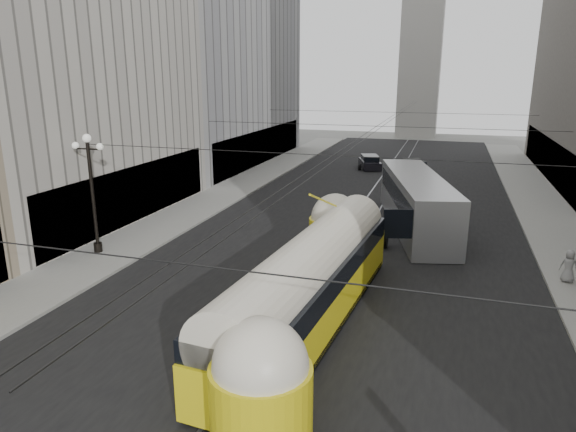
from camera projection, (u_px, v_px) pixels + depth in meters
The scene contains 14 objects.
road at pixel (370, 208), 37.64m from camera, with size 20.00×85.00×0.02m, color black.
sidewalk_left at pixel (238, 187), 44.31m from camera, with size 4.00×72.00×0.15m, color gray.
sidewalk_right at pixel (542, 208), 37.38m from camera, with size 4.00×72.00×0.15m, color gray.
rail_left at pixel (360, 207), 37.86m from camera, with size 0.12×85.00×0.04m, color gray.
rail_right at pixel (380, 209), 37.43m from camera, with size 0.12×85.00×0.04m, color gray.
building_left_far at pixel (208, 27), 53.86m from camera, with size 12.60×28.60×28.60m.
distant_tower at pixel (422, 37), 77.34m from camera, with size 6.00×6.00×31.36m.
lamppost_left_mid at pixel (92, 187), 26.95m from camera, with size 1.86×0.44×6.37m.
catenary at pixel (373, 129), 35.12m from camera, with size 25.00×72.00×0.23m.
streetcar at pixel (310, 281), 19.65m from camera, with size 3.85×16.77×3.69m.
city_bus at pixel (417, 200), 32.23m from camera, with size 5.89×13.62×3.35m.
sedan_white_far at pixel (413, 168), 49.53m from camera, with size 3.47×5.21×1.52m.
sedan_dark_far at pixel (370, 162), 53.39m from camera, with size 3.03×4.70×1.38m.
pedestrian_sidewalk_right at pixel (569, 266), 23.63m from camera, with size 0.76×0.47×1.57m, color gray.
Camera 1 is at (5.15, -4.08, 9.45)m, focal length 32.00 mm.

